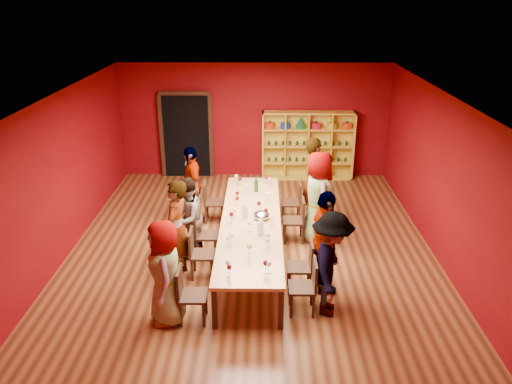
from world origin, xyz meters
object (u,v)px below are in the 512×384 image
person_left_0 (165,273)px  person_left_1 (176,230)px  person_right_3 (318,198)px  person_right_4 (314,181)px  shelving_unit (308,142)px  chair_person_left_4 (210,200)px  chair_person_right_4 (295,200)px  person_right_0 (331,264)px  chair_person_left_0 (188,292)px  wine_bottle (256,186)px  chair_person_left_2 (202,232)px  chair_person_right_0 (307,284)px  chair_person_left_1 (198,251)px  spittoon_bowl (262,215)px  chair_person_right_3 (297,218)px  person_left_2 (187,218)px  chair_person_right_1 (304,264)px  person_right_1 (324,243)px  tasting_table (251,223)px

person_left_0 → person_left_1: person_left_1 is taller
person_right_3 → person_right_4: size_ratio=0.99×
shelving_unit → chair_person_left_4: 3.63m
chair_person_right_4 → person_right_0: bearing=-84.0°
chair_person_left_4 → person_right_3: person_right_3 is taller
chair_person_left_0 → wine_bottle: wine_bottle is taller
chair_person_left_2 → person_right_4: size_ratio=0.47×
person_right_3 → chair_person_right_0: bearing=162.0°
chair_person_left_1 → chair_person_left_2: size_ratio=1.00×
person_right_0 → person_right_3: size_ratio=0.91×
spittoon_bowl → chair_person_right_3: bearing=40.0°
chair_person_left_0 → person_left_2: bearing=98.0°
chair_person_left_2 → chair_person_right_4: bearing=40.6°
chair_person_left_0 → chair_person_left_1: bearing=90.0°
person_left_2 → chair_person_right_1: size_ratio=1.76×
person_left_0 → person_left_2: size_ratio=1.06×
chair_person_left_0 → chair_person_left_2: bearing=90.0°
person_left_0 → person_right_0: size_ratio=0.98×
chair_person_right_4 → chair_person_left_4: bearing=-179.5°
chair_person_right_0 → person_right_1: 0.79m
person_right_3 → chair_person_left_2: bearing=97.9°
person_left_0 → person_right_4: (2.52, 3.55, 0.11)m
chair_person_left_0 → person_left_0: 0.46m
chair_person_left_0 → person_right_3: size_ratio=0.48×
person_left_1 → spittoon_bowl: bearing=127.6°
wine_bottle → person_right_3: bearing=-31.3°
chair_person_left_1 → chair_person_left_2: (0.00, 0.73, 0.00)m
person_left_2 → spittoon_bowl: bearing=106.6°
chair_person_left_0 → chair_person_left_1: same height
person_left_0 → chair_person_left_4: bearing=162.7°
person_left_2 → chair_person_right_3: size_ratio=1.76×
chair_person_left_1 → person_left_1: bearing=180.0°
chair_person_left_4 → person_right_0: person_right_0 is taller
person_right_0 → wine_bottle: 3.36m
tasting_table → chair_person_left_4: (-0.91, 1.56, -0.20)m
person_left_1 → person_right_1: size_ratio=1.01×
person_right_1 → chair_person_left_2: bearing=52.7°
tasting_table → person_left_1: bearing=-150.5°
chair_person_left_0 → chair_person_right_0: (1.82, 0.24, 0.00)m
person_right_3 → person_right_4: bearing=-8.1°
person_left_0 → spittoon_bowl: bearing=133.1°
person_left_1 → spittoon_bowl: size_ratio=5.88×
chair_person_right_4 → chair_person_right_1: bearing=-90.0°
tasting_table → chair_person_right_1: 1.46m
tasting_table → chair_person_left_2: chair_person_left_2 is taller
chair_person_right_3 → chair_person_right_4: size_ratio=1.00×
chair_person_left_1 → person_right_4: 3.21m
chair_person_left_0 → person_left_2: 2.03m
tasting_table → chair_person_left_4: size_ratio=5.06×
shelving_unit → chair_person_right_1: 5.48m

